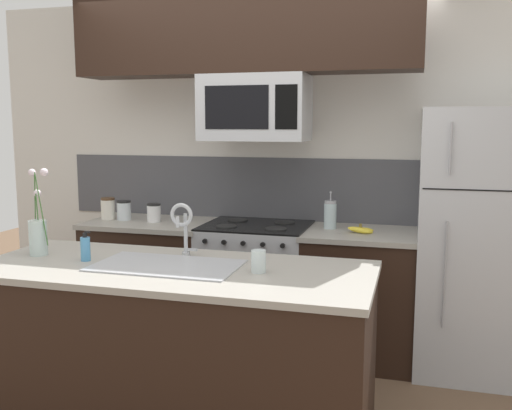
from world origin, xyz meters
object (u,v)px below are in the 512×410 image
object	(u,v)px
french_press	(330,215)
drinking_glass	(259,261)
banana_bunch	(360,230)
dish_soap_bottle	(85,248)
storage_jar_tall	(108,209)
flower_vase	(38,234)
refrigerator	(483,243)
storage_jar_medium	(124,210)
microwave	(255,108)
stove_range	(256,286)
sink_faucet	(183,222)
storage_jar_short	(154,213)

from	to	relation	value
french_press	drinking_glass	world-z (taller)	french_press
banana_bunch	dish_soap_bottle	world-z (taller)	dish_soap_bottle
dish_soap_bottle	drinking_glass	bearing A→B (deg)	1.11
storage_jar_tall	drinking_glass	size ratio (longest dim) A/B	1.49
drinking_glass	flower_vase	size ratio (longest dim) A/B	0.23
refrigerator	banana_bunch	world-z (taller)	refrigerator
storage_jar_medium	flower_vase	xyz separation A→B (m)	(0.12, -1.20, 0.04)
storage_jar_tall	microwave	bearing A→B (deg)	-0.43
microwave	refrigerator	world-z (taller)	microwave
refrigerator	banana_bunch	bearing A→B (deg)	-174.24
stove_range	flower_vase	distance (m)	1.63
drinking_glass	dish_soap_bottle	bearing A→B (deg)	-178.89
banana_bunch	flower_vase	distance (m)	2.05
microwave	refrigerator	bearing A→B (deg)	1.52
refrigerator	drinking_glass	world-z (taller)	refrigerator
stove_range	storage_jar_tall	world-z (taller)	storage_jar_tall
stove_range	sink_faucet	bearing A→B (deg)	-97.30
storage_jar_tall	dish_soap_bottle	distance (m)	1.38
stove_range	refrigerator	world-z (taller)	refrigerator
banana_bunch	drinking_glass	size ratio (longest dim) A/B	1.67
microwave	dish_soap_bottle	bearing A→B (deg)	-116.10
storage_jar_medium	storage_jar_short	size ratio (longest dim) A/B	1.08
french_press	microwave	bearing A→B (deg)	-171.30
storage_jar_medium	flower_vase	bearing A→B (deg)	-84.27
refrigerator	sink_faucet	bearing A→B (deg)	-147.93
microwave	flower_vase	distance (m)	1.68
banana_bunch	microwave	bearing A→B (deg)	177.04
storage_jar_medium	flower_vase	world-z (taller)	flower_vase
stove_range	sink_faucet	distance (m)	1.22
sink_faucet	drinking_glass	distance (m)	0.56
storage_jar_medium	storage_jar_short	bearing A→B (deg)	-3.78
storage_jar_tall	banana_bunch	size ratio (longest dim) A/B	0.89
refrigerator	drinking_glass	xyz separation A→B (m)	(-1.18, -1.26, 0.09)
storage_jar_tall	french_press	xyz separation A→B (m)	(1.72, 0.07, 0.02)
microwave	refrigerator	size ratio (longest dim) A/B	0.43
storage_jar_short	stove_range	bearing A→B (deg)	1.60
storage_jar_medium	french_press	size ratio (longest dim) A/B	0.56
sink_faucet	dish_soap_bottle	bearing A→B (deg)	-154.39
storage_jar_tall	drinking_glass	distance (m)	1.98
stove_range	storage_jar_medium	size ratio (longest dim) A/B	6.20
sink_faucet	flower_vase	bearing A→B (deg)	-167.69
storage_jar_short	banana_bunch	bearing A→B (deg)	-1.39
sink_faucet	drinking_glass	bearing A→B (deg)	-22.83
stove_range	storage_jar_tall	bearing A→B (deg)	-179.42
stove_range	flower_vase	bearing A→B (deg)	-127.86
microwave	dish_soap_bottle	size ratio (longest dim) A/B	4.51
storage_jar_short	dish_soap_bottle	distance (m)	1.25
sink_faucet	flower_vase	size ratio (longest dim) A/B	0.62
refrigerator	dish_soap_bottle	world-z (taller)	refrigerator
stove_range	drinking_glass	distance (m)	1.39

